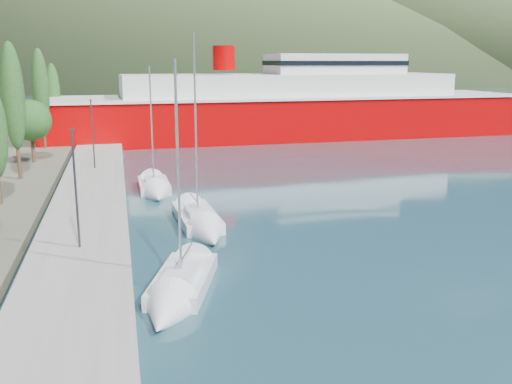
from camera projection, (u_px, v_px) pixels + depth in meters
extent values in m
plane|color=#20444F|center=(148.00, 107.00, 130.70)|extent=(1400.00, 1400.00, 0.00)
cube|color=gray|center=(89.00, 205.00, 39.48)|extent=(5.00, 88.00, 0.80)
cone|color=gray|center=(488.00, 9.00, 665.86)|extent=(640.00, 640.00, 140.00)
cone|color=#3E4F2B|center=(479.00, 14.00, 426.42)|extent=(420.00, 420.00, 90.00)
cylinder|color=#47301E|center=(19.00, 164.00, 46.50)|extent=(0.30, 0.30, 2.42)
ellipsoid|color=#264D1E|center=(13.00, 96.00, 45.27)|extent=(1.80, 1.80, 8.57)
cylinder|color=#47301E|center=(33.00, 149.00, 54.30)|extent=(0.36, 0.36, 2.43)
sphere|color=#264D1E|center=(31.00, 120.00, 53.68)|extent=(3.89, 3.89, 3.89)
cylinder|color=#47301E|center=(45.00, 137.00, 63.12)|extent=(0.30, 0.30, 2.39)
ellipsoid|color=#264D1E|center=(40.00, 88.00, 61.91)|extent=(1.80, 1.80, 8.47)
cylinder|color=#47301E|center=(56.00, 127.00, 74.95)|extent=(0.30, 0.30, 2.02)
ellipsoid|color=#264D1E|center=(53.00, 91.00, 73.93)|extent=(1.80, 1.80, 7.17)
cylinder|color=#2D2D33|center=(76.00, 190.00, 28.56)|extent=(0.12, 0.12, 6.00)
cube|color=#2D2D33|center=(72.00, 130.00, 28.13)|extent=(0.15, 0.50, 0.12)
cylinder|color=#2D2D33|center=(93.00, 135.00, 50.26)|extent=(0.12, 0.12, 6.00)
cube|color=#2D2D33|center=(91.00, 100.00, 49.83)|extent=(0.15, 0.50, 0.12)
cube|color=silver|center=(183.00, 282.00, 26.02)|extent=(3.95, 6.07, 0.90)
cube|color=silver|center=(181.00, 273.00, 25.52)|extent=(2.02, 2.57, 0.35)
cylinder|color=silver|center=(178.00, 172.00, 24.49)|extent=(0.12, 0.12, 9.51)
cone|color=silver|center=(165.00, 317.00, 22.51)|extent=(3.01, 3.22, 2.30)
cube|color=silver|center=(197.00, 219.00, 36.56)|extent=(2.61, 6.53, 0.91)
cube|color=silver|center=(198.00, 211.00, 36.02)|extent=(1.51, 2.63, 0.35)
cylinder|color=silver|center=(196.00, 126.00, 34.82)|extent=(0.12, 0.12, 11.10)
cone|color=silver|center=(210.00, 237.00, 32.71)|extent=(2.45, 3.10, 2.32)
cube|color=silver|center=(154.00, 187.00, 45.92)|extent=(2.35, 5.30, 0.91)
cube|color=silver|center=(154.00, 180.00, 45.45)|extent=(1.40, 2.12, 0.35)
cylinder|color=silver|center=(152.00, 125.00, 44.47)|extent=(0.12, 0.12, 9.05)
cone|color=silver|center=(157.00, 196.00, 42.72)|extent=(2.33, 2.48, 2.31)
cube|color=#A90001|center=(287.00, 119.00, 77.80)|extent=(64.15, 15.18, 6.16)
cube|color=silver|center=(288.00, 96.00, 77.11)|extent=(64.61, 15.58, 0.33)
cube|color=silver|center=(288.00, 86.00, 76.82)|extent=(44.32, 12.32, 3.30)
cube|color=silver|center=(334.00, 64.00, 77.86)|extent=(18.10, 8.73, 2.64)
cylinder|color=#A90001|center=(224.00, 58.00, 73.72)|extent=(2.86, 2.86, 3.08)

